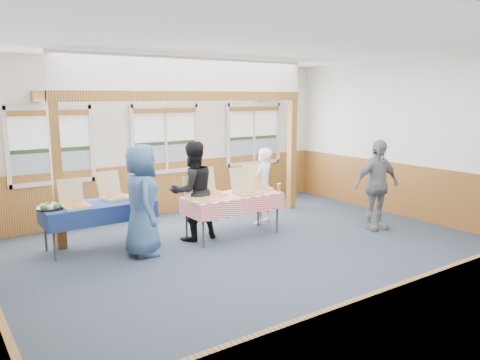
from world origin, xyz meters
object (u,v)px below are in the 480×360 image
woman_white (263,186)px  person_grey (376,185)px  man_blue (142,200)px  woman_black (193,191)px  table_left (99,206)px  table_right (233,198)px

woman_white → person_grey: (1.50, -1.54, 0.10)m
man_blue → person_grey: (4.20, -1.13, -0.03)m
woman_black → table_left: bearing=-17.0°
man_blue → table_left: bearing=44.3°
woman_white → woman_black: (-1.65, -0.15, 0.12)m
man_blue → person_grey: size_ratio=1.04×
table_right → person_grey: bearing=-25.2°
table_left → man_blue: 0.90m
table_right → woman_black: size_ratio=1.01×
table_left → person_grey: (4.65, -1.88, 0.15)m
table_left → woman_black: woman_black is taller
woman_black → man_blue: bearing=15.2°
woman_white → woman_black: woman_black is taller
woman_black → man_blue: man_blue is taller
table_left → person_grey: bearing=-3.0°
person_grey → woman_white: bearing=143.9°
woman_white → man_blue: man_blue is taller
woman_black → person_grey: (3.15, -1.39, -0.01)m
table_left → woman_white: woman_white is taller
woman_black → person_grey: size_ratio=1.02×
person_grey → man_blue: bearing=174.6°
woman_black → table_right: bearing=162.6°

